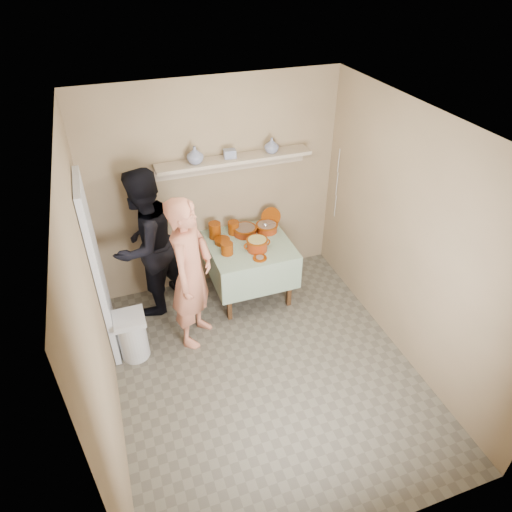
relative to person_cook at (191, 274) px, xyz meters
name	(u,v)px	position (x,y,z in m)	size (l,w,h in m)	color
ground	(266,370)	(0.56, -0.76, -0.88)	(3.50, 3.50, 0.00)	#625B4D
tile_panel	(99,272)	(-0.90, 0.19, 0.12)	(0.06, 0.70, 2.00)	silver
plate_stack_a	(215,230)	(0.46, 0.78, -0.02)	(0.15, 0.15, 0.20)	#6A2400
plate_stack_b	(233,228)	(0.70, 0.79, -0.04)	(0.14, 0.14, 0.16)	#6A2400
bowl_stack	(227,248)	(0.50, 0.40, -0.05)	(0.14, 0.14, 0.14)	#6A2400
empty_bowl	(222,241)	(0.51, 0.63, -0.09)	(0.19, 0.19, 0.05)	#6A2400
propped_lid	(271,217)	(1.20, 0.82, 0.00)	(0.25, 0.25, 0.02)	#6A2400
vase_right	(272,145)	(1.21, 0.85, 0.92)	(0.17, 0.17, 0.17)	navy
vase_left	(195,155)	(0.31, 0.85, 0.93)	(0.18, 0.18, 0.19)	navy
ceramic_box	(230,154)	(0.71, 0.87, 0.89)	(0.13, 0.10, 0.10)	navy
person_cook	(191,274)	(0.00, 0.00, 0.00)	(0.64, 0.42, 1.76)	#CE7759
person_helper	(146,244)	(-0.37, 0.68, 0.02)	(0.88, 0.68, 1.81)	black
room_shell	(269,244)	(0.56, -0.76, 0.73)	(3.04, 3.54, 2.62)	#997F5E
serving_table	(249,251)	(0.81, 0.52, -0.24)	(0.97, 0.97, 0.76)	#4C2D16
cazuela_meat_a	(245,230)	(0.83, 0.73, -0.06)	(0.30, 0.30, 0.10)	#731B04
cazuela_meat_b	(267,227)	(1.11, 0.71, -0.06)	(0.28, 0.28, 0.10)	#731B04
ladle	(266,225)	(1.08, 0.68, -0.01)	(0.08, 0.26, 0.19)	silver
cazuela_rice	(257,244)	(0.86, 0.36, -0.04)	(0.33, 0.25, 0.14)	#731B04
front_plate	(260,258)	(0.82, 0.18, -0.11)	(0.16, 0.16, 0.03)	#6A2400
wall_shelf	(234,160)	(0.76, 0.89, 0.79)	(1.80, 0.25, 0.21)	tan
trash_bin	(133,336)	(-0.70, -0.08, -0.60)	(0.32, 0.32, 0.56)	silver
electrical_cord	(337,184)	(2.03, 0.72, 0.37)	(0.01, 0.05, 0.90)	silver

